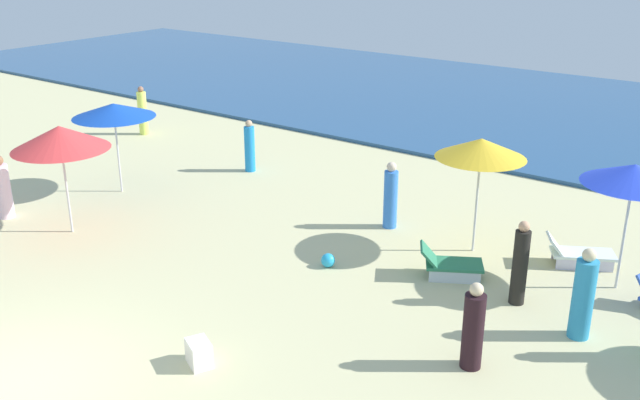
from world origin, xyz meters
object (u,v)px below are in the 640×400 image
Objects in this scene: beachgoer_7 at (583,297)px; cooler_box_0 at (199,353)px; umbrella_0 at (114,110)px; beachgoer_1 at (2,189)px; beachgoer_3 at (250,147)px; umbrella_2 at (481,148)px; lounge_chair_3_0 at (578,254)px; beachgoer_2 at (520,265)px; beach_ball_1 at (328,260)px; beachgoer_6 at (391,197)px; lounge_chair_2_0 at (449,264)px; umbrella_5 at (60,138)px; beachgoer_4 at (143,112)px; umbrella_3 at (634,175)px.

beachgoer_7 is 3.61× the size of cooler_box_0.
beachgoer_1 is (-0.79, -2.89, -1.50)m from umbrella_0.
beachgoer_3 is 11.22m from beachgoer_7.
umbrella_0 is 9.54m from umbrella_2.
lounge_chair_3_0 is at bearing 89.45° from cooler_box_0.
beachgoer_2 is at bearing 82.92° from cooler_box_0.
beachgoer_2 is 5.66× the size of beach_ball_1.
lounge_chair_2_0 is at bearing -5.83° from beachgoer_6.
beachgoer_1 is at bearing -169.01° from umbrella_5.
umbrella_2 is 13.55m from beachgoer_4.
beachgoer_7 is 5.16m from beach_ball_1.
beachgoer_1 is 9.40m from beachgoer_6.
beachgoer_4 is 3.59× the size of cooler_box_0.
cooler_box_0 is at bearing -18.40° from umbrella_5.
beachgoer_2 is (-0.41, -2.32, 0.53)m from lounge_chair_3_0.
umbrella_2 reaches higher than beachgoer_1.
lounge_chair_2_0 reaches higher than cooler_box_0.
umbrella_5 is at bearing 106.27° from beachgoer_2.
beachgoer_3 is 0.94× the size of beachgoer_6.
umbrella_0 is 12.53m from umbrella_3.
beachgoer_2 is 3.59× the size of cooler_box_0.
beachgoer_3 is at bearing 62.79° from beachgoer_7.
beachgoer_2 is (1.68, -1.68, -1.56)m from umbrella_2.
beachgoer_3 reaches higher than cooler_box_0.
beachgoer_2 reaches higher than lounge_chair_3_0.
umbrella_3 is 1.70× the size of lounge_chair_3_0.
beachgoer_2 is at bearing 2.33° from umbrella_0.
beachgoer_4 is 5.64× the size of beach_ball_1.
beachgoer_2 is 3.93m from beach_ball_1.
cooler_box_0 is at bearing -103.83° from umbrella_2.
beach_ball_1 is (5.91, 2.06, -2.14)m from umbrella_5.
beach_ball_1 is at bearing 84.72° from beachgoer_7.
beachgoer_2 reaches higher than lounge_chair_2_0.
umbrella_3 is at bearing -38.31° from beachgoer_2.
cooler_box_0 is at bearing -126.67° from beachgoer_4.
umbrella_3 is 2.71m from beachgoer_2.
umbrella_3 is at bearing 27.06° from beach_ball_1.
cooler_box_0 is (-3.34, -5.05, -0.58)m from beachgoer_2.
umbrella_3 is 2.38m from lounge_chair_3_0.
beachgoer_2 is (10.98, 0.45, -1.44)m from umbrella_0.
beachgoer_7 is at bearing -134.45° from lounge_chair_2_0.
umbrella_2 reaches higher than beachgoer_7.
beachgoer_4 is at bearing 157.50° from beach_ball_1.
umbrella_0 is 0.95× the size of umbrella_5.
beachgoer_7 is at bearing 149.07° from beachgoer_3.
umbrella_0 is at bearing 63.85° from lounge_chair_2_0.
beachgoer_7 is at bearing -104.23° from beachgoer_4.
umbrella_0 reaches higher than beachgoer_2.
lounge_chair_2_0 is at bearing 21.09° from umbrella_5.
beachgoer_3 is (-9.35, 2.93, -0.08)m from beachgoer_2.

